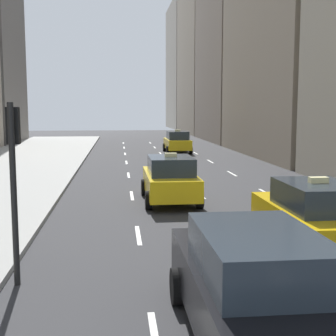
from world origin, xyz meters
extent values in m
cube|color=#9E9E99|center=(-7.00, 27.00, 0.07)|extent=(8.00, 66.00, 0.15)
cube|color=white|center=(-0.20, 14.00, 0.01)|extent=(0.12, 2.00, 0.01)
cube|color=white|center=(-0.20, 20.00, 0.01)|extent=(0.12, 2.00, 0.01)
cube|color=white|center=(-0.20, 26.00, 0.01)|extent=(0.12, 2.00, 0.01)
cube|color=white|center=(-0.20, 32.00, 0.01)|extent=(0.12, 2.00, 0.01)
cube|color=white|center=(-0.20, 38.00, 0.01)|extent=(0.12, 2.00, 0.01)
cube|color=white|center=(-0.20, 44.00, 0.01)|extent=(0.12, 2.00, 0.01)
cube|color=white|center=(-0.20, 50.00, 0.01)|extent=(0.12, 2.00, 0.01)
cube|color=white|center=(2.60, 8.00, 0.01)|extent=(0.12, 2.00, 0.01)
cube|color=white|center=(2.60, 14.00, 0.01)|extent=(0.12, 2.00, 0.01)
cube|color=white|center=(2.60, 20.00, 0.01)|extent=(0.12, 2.00, 0.01)
cube|color=white|center=(2.60, 26.00, 0.01)|extent=(0.12, 2.00, 0.01)
cube|color=white|center=(2.60, 32.00, 0.01)|extent=(0.12, 2.00, 0.01)
cube|color=white|center=(2.60, 38.00, 0.01)|extent=(0.12, 2.00, 0.01)
cube|color=white|center=(2.60, 44.00, 0.01)|extent=(0.12, 2.00, 0.01)
cube|color=white|center=(2.60, 50.00, 0.01)|extent=(0.12, 2.00, 0.01)
cube|color=white|center=(5.40, 14.00, 0.01)|extent=(0.12, 2.00, 0.01)
cube|color=white|center=(5.40, 20.00, 0.01)|extent=(0.12, 2.00, 0.01)
cube|color=white|center=(5.40, 26.00, 0.01)|extent=(0.12, 2.00, 0.01)
cube|color=white|center=(5.40, 32.00, 0.01)|extent=(0.12, 2.00, 0.01)
cube|color=white|center=(5.40, 38.00, 0.01)|extent=(0.12, 2.00, 0.01)
cube|color=white|center=(5.40, 44.00, 0.01)|extent=(0.12, 2.00, 0.01)
cube|color=white|center=(5.40, 50.00, 0.01)|extent=(0.12, 2.00, 0.01)
cube|color=gray|center=(12.00, 35.80, 7.17)|extent=(6.00, 17.86, 14.34)
cube|color=gray|center=(12.00, 52.89, 13.47)|extent=(6.00, 15.28, 26.94)
cube|color=gray|center=(12.00, 69.83, 12.54)|extent=(6.00, 17.61, 25.08)
cube|color=gray|center=(12.00, 88.06, 11.22)|extent=(6.00, 17.45, 22.45)
cube|color=yellow|center=(4.00, 38.66, 0.71)|extent=(1.80, 4.40, 0.76)
cube|color=#28333D|center=(4.00, 38.40, 1.41)|extent=(1.58, 2.29, 0.64)
cube|color=#F2E599|center=(4.00, 38.40, 1.80)|extent=(0.44, 0.20, 0.14)
cylinder|color=black|center=(3.10, 40.02, 0.33)|extent=(0.22, 0.66, 0.66)
cylinder|color=black|center=(4.90, 40.02, 0.33)|extent=(0.22, 0.66, 0.66)
cylinder|color=black|center=(3.10, 37.30, 0.33)|extent=(0.22, 0.66, 0.66)
cylinder|color=black|center=(4.90, 37.30, 0.33)|extent=(0.22, 0.66, 0.66)
cube|color=yellow|center=(4.00, 12.17, 0.71)|extent=(1.80, 4.40, 0.76)
cube|color=#28333D|center=(4.00, 11.91, 1.41)|extent=(1.58, 2.29, 0.64)
cube|color=#F2E599|center=(4.00, 11.91, 1.80)|extent=(0.44, 0.20, 0.14)
cylinder|color=black|center=(3.10, 13.53, 0.33)|extent=(0.22, 0.66, 0.66)
cylinder|color=black|center=(4.90, 13.53, 0.33)|extent=(0.22, 0.66, 0.66)
cylinder|color=black|center=(3.10, 10.81, 0.33)|extent=(0.22, 0.66, 0.66)
cube|color=yellow|center=(1.20, 18.67, 0.71)|extent=(1.80, 4.40, 0.76)
cube|color=#28333D|center=(1.20, 18.41, 1.41)|extent=(1.58, 2.29, 0.64)
cube|color=#F2E599|center=(1.20, 18.41, 1.80)|extent=(0.44, 0.20, 0.14)
cylinder|color=black|center=(0.30, 20.04, 0.33)|extent=(0.22, 0.66, 0.66)
cylinder|color=black|center=(2.10, 20.04, 0.33)|extent=(0.22, 0.66, 0.66)
cylinder|color=black|center=(0.30, 17.31, 0.33)|extent=(0.22, 0.66, 0.66)
cylinder|color=black|center=(2.10, 17.31, 0.33)|extent=(0.22, 0.66, 0.66)
cube|color=black|center=(1.20, 7.81, 0.74)|extent=(1.80, 4.87, 0.82)
cube|color=#28333D|center=(1.20, 7.52, 1.47)|extent=(1.58, 2.53, 0.64)
cylinder|color=black|center=(0.30, 9.32, 0.33)|extent=(0.22, 0.66, 0.66)
cylinder|color=black|center=(2.10, 9.32, 0.33)|extent=(0.22, 0.66, 0.66)
cylinder|color=black|center=(-2.75, 10.58, 1.80)|extent=(0.12, 0.12, 3.60)
cube|color=black|center=(-2.75, 10.76, 3.15)|extent=(0.24, 0.20, 0.72)
sphere|color=red|center=(-2.75, 10.87, 3.38)|extent=(0.14, 0.14, 0.14)
sphere|color=#4C3F14|center=(-2.75, 10.87, 3.15)|extent=(0.14, 0.14, 0.14)
sphere|color=#198C2D|center=(-2.75, 10.87, 2.92)|extent=(0.14, 0.14, 0.14)
camera|label=1|loc=(-0.72, 1.38, 3.46)|focal=50.00mm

